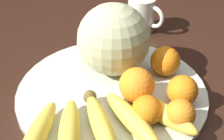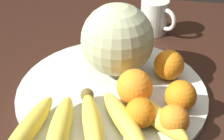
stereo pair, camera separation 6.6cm
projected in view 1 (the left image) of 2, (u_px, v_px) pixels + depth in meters
kitchen_table at (112, 119)px, 0.75m from camera, size 1.36×1.11×0.71m
fruit_bowl at (112, 91)px, 0.69m from camera, size 0.42×0.42×0.02m
melon at (115, 40)px, 0.70m from camera, size 0.17×0.17×0.17m
banana_bunch at (100, 125)px, 0.57m from camera, size 0.33×0.25×0.04m
orange_front_left at (137, 85)px, 0.64m from camera, size 0.07×0.07×0.07m
orange_front_right at (165, 61)px, 0.72m from camera, size 0.07×0.07×0.07m
orange_mid_center at (182, 90)px, 0.63m from camera, size 0.06×0.06×0.06m
orange_back_left at (180, 114)px, 0.58m from camera, size 0.06×0.06×0.06m
orange_back_right at (147, 110)px, 0.59m from camera, size 0.06×0.06×0.06m
produce_tag at (134, 86)px, 0.69m from camera, size 0.08×0.06×0.00m
ceramic_mug at (142, 15)px, 0.92m from camera, size 0.11×0.09×0.10m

